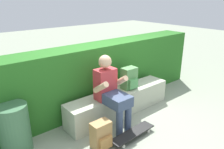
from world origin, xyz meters
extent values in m
plane|color=gray|center=(0.00, 0.00, 0.00)|extent=(24.00, 24.00, 0.00)
cube|color=#AEB49B|center=(0.00, 0.36, 0.22)|extent=(2.14, 0.42, 0.44)
cube|color=#B73338|center=(-0.38, 0.30, 0.70)|extent=(0.34, 0.22, 0.52)
sphere|color=#D8AD84|center=(-0.38, 0.30, 1.09)|extent=(0.21, 0.21, 0.21)
cube|color=#384766|center=(-0.38, -0.01, 0.53)|extent=(0.32, 0.40, 0.17)
cylinder|color=#384766|center=(-0.47, -0.16, 0.22)|extent=(0.11, 0.11, 0.44)
cylinder|color=#384766|center=(-0.29, -0.16, 0.22)|extent=(0.11, 0.11, 0.44)
cylinder|color=#D8AD84|center=(-0.58, 0.16, 0.74)|extent=(0.09, 0.33, 0.27)
cylinder|color=#D8AD84|center=(-0.18, 0.16, 0.74)|extent=(0.09, 0.33, 0.27)
cube|color=black|center=(-0.35, -0.34, 0.08)|extent=(0.81, 0.23, 0.02)
cylinder|color=silver|center=(-0.07, -0.25, 0.03)|extent=(0.06, 0.03, 0.05)
cylinder|color=silver|center=(-0.07, -0.40, 0.03)|extent=(0.06, 0.03, 0.05)
cylinder|color=silver|center=(-0.63, -0.27, 0.03)|extent=(0.06, 0.03, 0.05)
cylinder|color=silver|center=(-0.63, -0.42, 0.03)|extent=(0.06, 0.03, 0.05)
cube|color=#51894C|center=(0.22, 0.36, 0.64)|extent=(0.28, 0.18, 0.40)
cube|color=#4A9450|center=(0.22, 0.25, 0.56)|extent=(0.20, 0.05, 0.18)
cube|color=#A37A47|center=(-0.85, -0.19, 0.20)|extent=(0.28, 0.18, 0.40)
cube|color=#AD783D|center=(-0.85, -0.30, 0.12)|extent=(0.20, 0.05, 0.18)
cube|color=#276720|center=(-0.33, 0.93, 0.61)|extent=(5.45, 0.55, 1.22)
cylinder|color=#3D6B47|center=(-1.81, 0.50, 0.35)|extent=(0.42, 0.42, 0.71)
camera|label=1|loc=(-2.41, -2.31, 2.06)|focal=34.82mm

